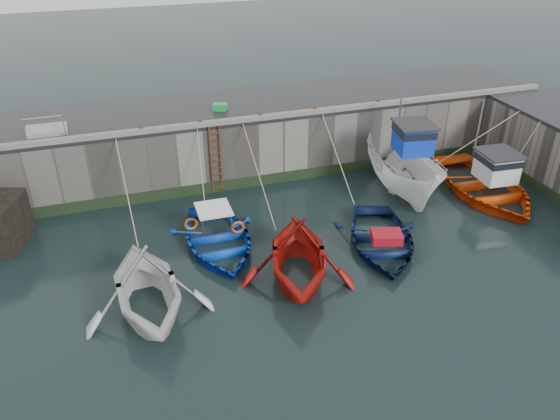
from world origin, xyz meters
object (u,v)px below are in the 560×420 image
object	(u,v)px
boat_near_navy	(380,245)
fish_crate	(220,107)
bollard_d	(315,110)
boat_near_blue	(218,245)
bollard_a	(141,129)
boat_near_blacktrim	(297,278)
boat_far_orange	(485,185)
ladder	(216,160)
boat_near_white	(150,312)
bollard_c	(260,116)
boat_far_white	(404,169)
bollard_e	(378,103)
bollard_b	(200,123)

from	to	relation	value
boat_near_navy	fish_crate	size ratio (longest dim) A/B	8.08
bollard_d	boat_near_blue	bearing A→B (deg)	-140.83
bollard_a	boat_near_blacktrim	bearing A→B (deg)	-60.46
boat_near_blacktrim	boat_far_orange	xyz separation A→B (m)	(10.20, 3.37, 0.43)
ladder	boat_near_white	distance (m)	8.56
ladder	bollard_c	world-z (taller)	bollard_c
boat_far_white	bollard_e	distance (m)	3.54
fish_crate	bollard_a	xyz separation A→B (m)	(-3.74, -1.68, -0.01)
bollard_b	bollard_d	size ratio (longest dim) A/B	1.00
boat_far_orange	bollard_d	distance (m)	8.42
boat_far_orange	boat_near_blue	bearing A→B (deg)	-173.91
boat_near_white	boat_near_blue	xyz separation A→B (m)	(2.97, 3.12, 0.00)
boat_near_white	boat_far_white	distance (m)	13.09
boat_near_blacktrim	bollard_b	xyz separation A→B (m)	(-1.80, 7.58, 3.30)
boat_far_white	fish_crate	bearing A→B (deg)	157.93
boat_far_orange	bollard_c	world-z (taller)	boat_far_orange
boat_near_blacktrim	boat_near_navy	size ratio (longest dim) A/B	0.98
ladder	bollard_a	xyz separation A→B (m)	(-3.00, 0.34, 1.71)
boat_near_white	fish_crate	xyz separation A→B (m)	(4.65, 9.46, 3.31)
bollard_a	boat_far_orange	bearing A→B (deg)	-16.21
boat_near_white	fish_crate	bearing A→B (deg)	59.50
boat_far_white	bollard_b	world-z (taller)	boat_far_white
ladder	boat_near_blue	bearing A→B (deg)	-102.14
boat_near_white	boat_near_blacktrim	bearing A→B (deg)	-2.14
boat_far_white	bollard_b	bearing A→B (deg)	171.19
bollard_a	bollard_d	distance (m)	7.80
boat_near_white	boat_near_navy	size ratio (longest dim) A/B	1.00
bollard_b	bollard_d	distance (m)	5.30
boat_near_white	boat_near_blacktrim	distance (m)	5.21
boat_far_orange	bollard_c	xyz separation A→B (m)	(-9.30, 4.21, 2.87)
boat_near_navy	boat_far_white	size ratio (longest dim) A/B	0.74
boat_near_blue	boat_near_navy	size ratio (longest dim) A/B	1.03
boat_near_blacktrim	bollard_e	size ratio (longest dim) A/B	17.77
boat_near_navy	boat_far_white	bearing A→B (deg)	69.01
boat_far_orange	bollard_a	size ratio (longest dim) A/B	24.37
boat_near_white	bollard_c	world-z (taller)	bollard_c
bollard_b	boat_near_blue	bearing A→B (deg)	-95.28
bollard_b	boat_near_white	bearing A→B (deg)	-113.63
boat_near_blue	bollard_e	bearing A→B (deg)	28.20
boat_near_white	bollard_e	distance (m)	14.60
boat_far_orange	bollard_b	size ratio (longest dim) A/B	24.37
ladder	bollard_d	bearing A→B (deg)	4.00
boat_near_white	bollard_d	xyz separation A→B (m)	(8.71, 7.79, 3.30)
bollard_b	bollard_e	bearing A→B (deg)	0.00
boat_near_blacktrim	bollard_a	bearing A→B (deg)	136.34
boat_near_blacktrim	bollard_a	xyz separation A→B (m)	(-4.30, 7.58, 3.30)
boat_near_white	ladder	bearing A→B (deg)	58.00
boat_near_navy	bollard_d	world-z (taller)	bollard_d
fish_crate	bollard_e	xyz separation A→B (m)	(7.26, -1.68, -0.01)
boat_near_blacktrim	boat_near_navy	xyz separation A→B (m)	(3.77, 0.96, 0.00)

